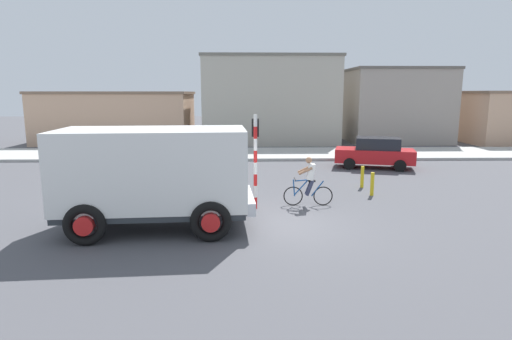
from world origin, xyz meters
The scene contains 12 objects.
ground_plane centered at (0.00, 0.00, 0.00)m, with size 120.00×120.00×0.00m, color #4C4C51.
sidewalk_far centered at (0.00, 14.36, 0.08)m, with size 80.00×5.00×0.16m, color #ADADA8.
truck_foreground centered at (-3.52, -0.32, 1.67)m, with size 5.57×3.10×2.90m.
cyclist centered at (1.26, 2.09, 0.86)m, with size 1.73×0.50×1.72m.
traffic_light_pole centered at (-0.61, 1.81, 2.07)m, with size 0.24×0.43×3.20m.
car_red_near centered at (5.87, 9.55, 0.82)m, with size 4.31×2.70×1.60m.
pedestrian_near_kerb centered at (-4.27, 8.55, 0.85)m, with size 0.34×0.22×1.62m.
bollard_near centered at (3.92, 3.49, 0.45)m, with size 0.14×0.14×0.90m, color gold.
bollard_far centered at (3.92, 4.89, 0.45)m, with size 0.14×0.14×0.90m, color gold.
building_corner_left centered at (-11.16, 22.05, 2.00)m, with size 11.68×6.75×4.00m.
building_mid_block centered at (1.02, 22.09, 3.35)m, with size 10.44×7.32×6.69m.
building_corner_right centered at (11.16, 22.40, 2.91)m, with size 7.66×7.40×5.81m.
Camera 1 is at (-0.93, -12.21, 3.89)m, focal length 29.62 mm.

